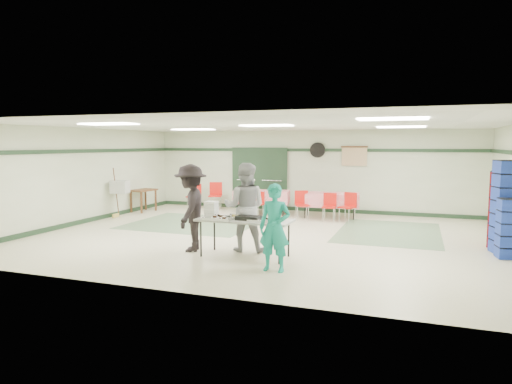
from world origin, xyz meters
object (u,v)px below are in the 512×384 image
(crate_stack_blue_b, at_px, (508,229))
(broom, at_px, (116,192))
(chair_c, at_px, (349,204))
(crate_stack_red, at_px, (500,209))
(dining_table_a, at_px, (330,199))
(volunteer_dark, at_px, (191,208))
(chair_loose_b, at_px, (195,194))
(volunteer_grey, at_px, (245,207))
(chair_d, at_px, (258,202))
(crate_stack_blue_a, at_px, (505,207))
(chair_loose_a, at_px, (216,193))
(chair_b, at_px, (302,202))
(office_printer, at_px, (120,187))
(serving_table, at_px, (245,221))
(chair_a, at_px, (330,204))
(volunteer_teal, at_px, (275,228))
(dining_table_b, at_px, (262,196))
(printer_table, at_px, (143,193))

(crate_stack_blue_b, distance_m, broom, 10.51)
(chair_c, xyz_separation_m, crate_stack_red, (3.55, -2.18, 0.31))
(dining_table_a, height_order, crate_stack_red, crate_stack_red)
(volunteer_dark, height_order, chair_loose_b, volunteer_dark)
(volunteer_grey, distance_m, broom, 5.98)
(chair_d, xyz_separation_m, crate_stack_blue_a, (6.34, -2.79, 0.49))
(crate_stack_red, bearing_deg, broom, 176.66)
(volunteer_dark, bearing_deg, crate_stack_blue_b, 88.26)
(volunteer_grey, bearing_deg, chair_loose_a, -71.79)
(chair_b, xyz_separation_m, chair_loose_a, (-3.31, 1.06, 0.05))
(crate_stack_blue_a, relative_size, office_printer, 3.93)
(serving_table, bearing_deg, chair_loose_a, 120.75)
(chair_a, relative_size, chair_d, 1.04)
(chair_b, relative_size, chair_c, 1.01)
(volunteer_grey, xyz_separation_m, chair_loose_b, (-3.87, 5.21, -0.39))
(chair_a, distance_m, chair_c, 0.56)
(volunteer_grey, relative_size, chair_loose_a, 1.99)
(crate_stack_blue_a, bearing_deg, chair_b, 150.51)
(chair_loose_b, xyz_separation_m, crate_stack_blue_b, (8.96, -4.09, 0.06))
(volunteer_teal, bearing_deg, dining_table_b, 113.04)
(chair_b, xyz_separation_m, crate_stack_red, (4.94, -2.18, 0.31))
(chair_b, distance_m, office_printer, 5.57)
(serving_table, height_order, broom, broom)
(dining_table_a, distance_m, office_printer, 6.44)
(chair_loose_a, distance_m, office_printer, 3.28)
(crate_stack_red, xyz_separation_m, printer_table, (-10.30, 1.94, -0.20))
(dining_table_a, height_order, chair_b, chair_b)
(chair_loose_a, bearing_deg, volunteer_teal, -75.33)
(chair_b, xyz_separation_m, chair_c, (1.39, -0.00, -0.00))
(crate_stack_blue_b, distance_m, office_printer, 10.45)
(chair_d, bearing_deg, dining_table_a, 28.37)
(chair_c, distance_m, crate_stack_red, 4.18)
(chair_d, height_order, crate_stack_blue_b, crate_stack_blue_b)
(serving_table, xyz_separation_m, chair_loose_b, (-4.05, 5.69, -0.18))
(volunteer_teal, relative_size, office_printer, 3.18)
(chair_b, distance_m, chair_loose_b, 4.10)
(chair_d, bearing_deg, printer_table, -163.42)
(volunteer_dark, height_order, chair_d, volunteer_dark)
(volunteer_teal, relative_size, crate_stack_blue_a, 0.81)
(volunteer_teal, bearing_deg, chair_c, 87.15)
(volunteer_teal, distance_m, volunteer_grey, 1.65)
(crate_stack_red, distance_m, printer_table, 10.48)
(chair_d, bearing_deg, crate_stack_blue_b, -13.80)
(chair_a, distance_m, crate_stack_red, 4.67)
(volunteer_dark, bearing_deg, chair_b, 150.21)
(volunteer_dark, distance_m, broom, 5.26)
(chair_c, height_order, chair_loose_b, chair_loose_b)
(chair_loose_b, relative_size, crate_stack_blue_a, 0.46)
(chair_a, bearing_deg, crate_stack_red, -30.63)
(chair_a, bearing_deg, broom, -168.57)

